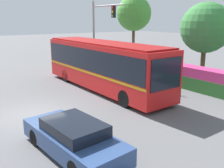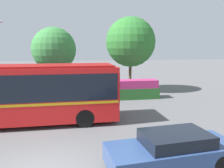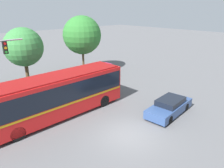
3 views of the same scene
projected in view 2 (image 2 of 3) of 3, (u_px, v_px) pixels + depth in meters
The scene contains 5 objects.
city_bus at pixel (11, 91), 12.25m from camera, with size 11.78×2.73×3.31m.
sedan_foreground at pixel (173, 151), 7.97m from camera, with size 4.83×2.21×1.29m.
flowering_hedge at pixel (98, 90), 18.42m from camera, with size 10.24×1.29×1.58m.
street_tree_centre at pixel (54, 49), 21.04m from camera, with size 4.13×4.13×6.18m.
street_tree_right at pixel (131, 42), 21.62m from camera, with size 4.79×4.79×7.21m.
Camera 2 is at (1.31, -7.16, 4.23)m, focal length 35.92 mm.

